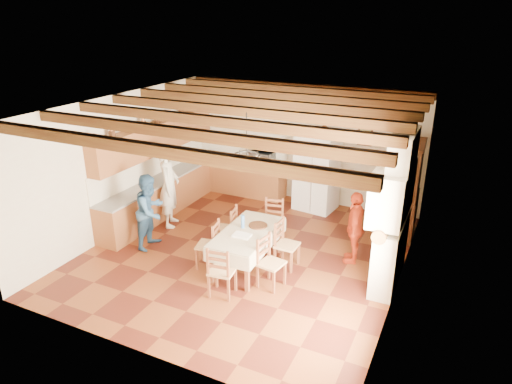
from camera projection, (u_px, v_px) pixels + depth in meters
floor at (245, 253)px, 9.32m from camera, size 6.00×6.50×0.02m
ceiling at (244, 106)px, 8.21m from camera, size 6.00×6.50×0.02m
wall_back at (303, 143)px, 11.50m from camera, size 6.00×0.02×3.00m
wall_front at (134, 263)px, 6.03m from camera, size 6.00×0.02×3.00m
wall_left at (122, 163)px, 9.97m from camera, size 0.02×6.50×3.00m
wall_right at (406, 212)px, 7.56m from camera, size 0.02×6.50×3.00m
ceiling_beams at (244, 111)px, 8.24m from camera, size 6.00×6.30×0.16m
lower_cabinets_left at (166, 195)px, 11.12m from camera, size 0.60×4.30×0.86m
lower_cabinets_back at (243, 178)px, 12.25m from camera, size 2.30×0.60×0.86m
countertop_left at (164, 177)px, 10.95m from camera, size 0.62×4.30×0.04m
countertop_back at (243, 162)px, 12.09m from camera, size 2.34×0.62×0.04m
backsplash_left at (154, 163)px, 10.95m from camera, size 0.03×4.30×0.60m
backsplash_back at (248, 148)px, 12.21m from camera, size 2.30×0.03×0.60m
upper_cabinets at (157, 138)px, 10.65m from camera, size 0.35×4.20×0.70m
fireplace at (390, 210)px, 7.88m from camera, size 0.56×1.60×2.80m
wall_picture at (365, 137)px, 10.73m from camera, size 0.34×0.03×0.42m
refrigerator at (317, 172)px, 11.11m from camera, size 1.04×0.89×1.89m
hutch at (407, 190)px, 9.74m from camera, size 0.53×1.17×2.08m
dining_table at (247, 235)px, 8.58m from camera, size 0.92×1.75×0.76m
chandelier at (247, 155)px, 8.00m from camera, size 0.47×0.47×0.03m
chair_left_near at (208, 244)px, 8.66m from camera, size 0.48×0.50×0.96m
chair_left_far at (226, 228)px, 9.29m from camera, size 0.48×0.49×0.96m
chair_right_near at (271, 263)px, 8.02m from camera, size 0.47×0.48×0.96m
chair_right_far at (287, 244)px, 8.65m from camera, size 0.41×0.43×0.96m
chair_end_near at (222, 270)px, 7.78m from camera, size 0.47×0.45×0.96m
chair_end_far at (272, 222)px, 9.58m from camera, size 0.49×0.47×0.96m
person_man at (169, 186)px, 10.22m from camera, size 0.69×0.81×1.88m
person_woman_blue at (151, 211)px, 9.33m from camera, size 0.64×0.80×1.58m
person_woman_red at (355, 227)px, 8.77m from camera, size 0.47×0.90×1.46m
microwave at (262, 158)px, 11.80m from camera, size 0.60×0.41×0.33m
fridge_vase at (325, 129)px, 10.66m from camera, size 0.34×0.34×0.29m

